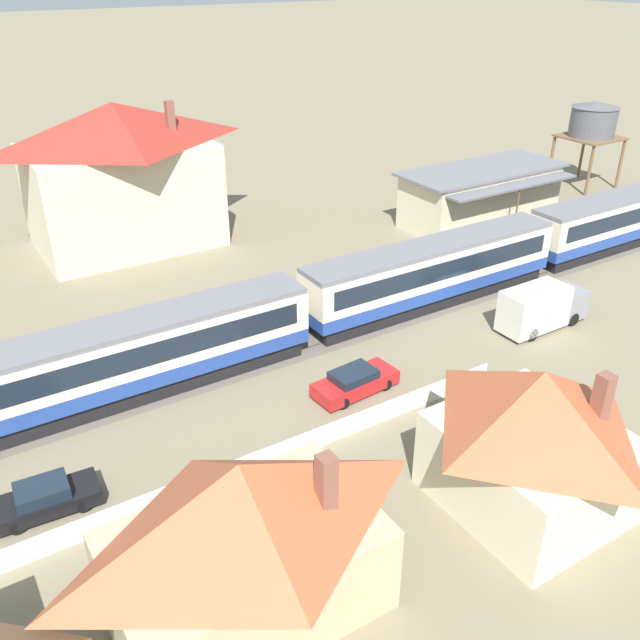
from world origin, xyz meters
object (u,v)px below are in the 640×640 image
object	(u,v)px
cottage_terracotta_roof	(244,537)
delivery_truck_grey	(541,307)
passenger_train	(306,306)
cottage_terracotta_roof_2	(534,437)
parked_car_red	(355,382)
parked_car_black	(46,498)
station_house_red_roof	(121,174)
water_tower	(593,121)
station_building	(480,195)

from	to	relation	value
cottage_terracotta_roof	delivery_truck_grey	xyz separation A→B (m)	(23.59, 8.48, -1.86)
passenger_train	cottage_terracotta_roof_2	size ratio (longest dim) A/B	10.43
parked_car_red	parked_car_black	world-z (taller)	parked_car_black
station_house_red_roof	water_tower	xyz separation A→B (m)	(41.95, -8.54, 0.69)
cottage_terracotta_roof	cottage_terracotta_roof_2	world-z (taller)	cottage_terracotta_roof_2
station_building	passenger_train	bearing A→B (deg)	-157.06
cottage_terracotta_roof_2	parked_car_red	size ratio (longest dim) A/B	1.57
cottage_terracotta_roof	parked_car_black	distance (m)	9.92
station_building	cottage_terracotta_roof_2	world-z (taller)	cottage_terracotta_roof_2
cottage_terracotta_roof_2	delivery_truck_grey	bearing A→B (deg)	39.75
cottage_terracotta_roof	parked_car_black	bearing A→B (deg)	119.55
station_building	station_house_red_roof	size ratio (longest dim) A/B	1.01
passenger_train	cottage_terracotta_roof_2	distance (m)	15.87
cottage_terracotta_roof	station_building	bearing A→B (deg)	35.60
station_house_red_roof	parked_car_black	distance (m)	29.35
cottage_terracotta_roof	parked_car_red	bearing A→B (deg)	39.85
passenger_train	delivery_truck_grey	bearing A→B (deg)	-25.44
station_house_red_roof	cottage_terracotta_roof	size ratio (longest dim) A/B	1.49
water_tower	parked_car_red	world-z (taller)	water_tower
station_building	delivery_truck_grey	bearing A→B (deg)	-122.50
station_house_red_roof	parked_car_red	size ratio (longest dim) A/B	3.04
passenger_train	cottage_terracotta_roof_2	world-z (taller)	cottage_terracotta_roof_2
cottage_terracotta_roof	parked_car_black	xyz separation A→B (m)	(-4.72, 8.33, -2.60)
passenger_train	station_building	bearing A→B (deg)	22.94
water_tower	parked_car_red	bearing A→B (deg)	-155.80
parked_car_red	delivery_truck_grey	distance (m)	13.21
parked_car_red	water_tower	bearing A→B (deg)	19.91
passenger_train	cottage_terracotta_roof	world-z (taller)	cottage_terracotta_roof
cottage_terracotta_roof_2	parked_car_red	distance (m)	10.47
station_house_red_roof	parked_car_red	bearing A→B (deg)	-83.14
cottage_terracotta_roof	delivery_truck_grey	distance (m)	25.14
station_house_red_roof	cottage_terracotta_roof	xyz separation A→B (m)	(-7.28, -34.67, -2.27)
passenger_train	water_tower	distance (m)	40.12
cottage_terracotta_roof_2	water_tower	bearing A→B (deg)	36.27
passenger_train	station_building	xyz separation A→B (m)	(22.40, 9.48, 0.06)
station_building	cottage_terracotta_roof	world-z (taller)	cottage_terracotta_roof
station_house_red_roof	delivery_truck_grey	xyz separation A→B (m)	(16.32, -26.19, -4.13)
station_building	parked_car_black	distance (m)	41.27
cottage_terracotta_roof	cottage_terracotta_roof_2	distance (m)	11.83
water_tower	cottage_terracotta_roof_2	world-z (taller)	water_tower
water_tower	cottage_terracotta_roof	distance (m)	55.81
water_tower	delivery_truck_grey	size ratio (longest dim) A/B	1.35
parked_car_black	station_house_red_roof	bearing A→B (deg)	69.30
passenger_train	parked_car_red	distance (m)	6.03
water_tower	cottage_terracotta_roof_2	distance (m)	46.58
cottage_terracotta_roof_2	parked_car_black	xyz separation A→B (m)	(-16.47, 9.70, -2.61)
passenger_train	delivery_truck_grey	size ratio (longest dim) A/B	12.82
cottage_terracotta_roof	parked_car_red	world-z (taller)	cottage_terracotta_roof
station_building	station_house_red_roof	world-z (taller)	station_house_red_roof
station_house_red_roof	water_tower	world-z (taller)	station_house_red_roof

